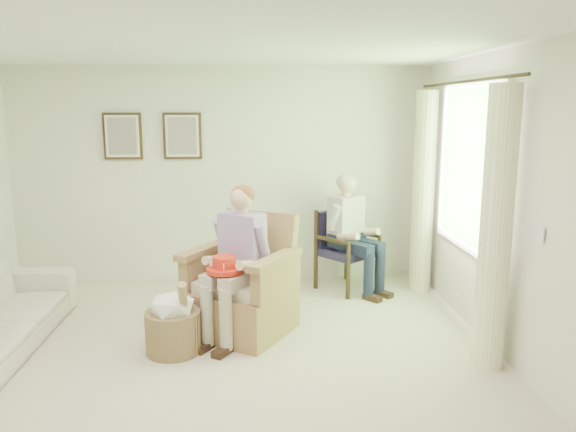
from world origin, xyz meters
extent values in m
plane|color=beige|center=(0.00, 0.00, 0.00)|extent=(5.50, 5.50, 0.00)
cube|color=silver|center=(0.00, 2.75, 1.30)|extent=(5.00, 0.04, 2.60)
cube|color=silver|center=(2.50, 0.00, 1.30)|extent=(0.04, 5.50, 2.60)
cube|color=white|center=(0.00, 0.00, 2.60)|extent=(5.00, 5.50, 0.02)
cube|color=#2D6B23|center=(2.47, 1.20, 1.55)|extent=(0.02, 1.40, 1.50)
cube|color=white|center=(2.46, 1.20, 2.33)|extent=(0.04, 1.52, 0.06)
cube|color=white|center=(2.46, 1.20, 0.77)|extent=(0.04, 1.52, 0.06)
cylinder|color=#382114|center=(2.37, 1.20, 2.35)|extent=(0.03, 2.50, 0.03)
cylinder|color=#FAF3C3|center=(2.33, 0.22, 1.15)|extent=(0.34, 0.34, 2.30)
cylinder|color=#FAF3C3|center=(2.33, 2.18, 1.15)|extent=(0.34, 0.34, 2.30)
cube|color=#382114|center=(-1.15, 2.72, 1.78)|extent=(0.45, 0.03, 0.55)
cube|color=silver|center=(-1.15, 2.70, 1.78)|extent=(0.39, 0.01, 0.49)
cube|color=tan|center=(-1.15, 2.69, 1.78)|extent=(0.33, 0.01, 0.43)
cube|color=#382114|center=(-0.45, 2.72, 1.78)|extent=(0.45, 0.03, 0.55)
cube|color=silver|center=(-0.45, 2.70, 1.78)|extent=(0.39, 0.01, 0.49)
cube|color=tan|center=(-0.45, 2.69, 1.78)|extent=(0.33, 0.01, 0.43)
cube|color=#A5834D|center=(0.26, 1.01, 0.22)|extent=(0.83, 0.81, 0.44)
cube|color=beige|center=(0.26, 0.98, 0.49)|extent=(0.65, 0.63, 0.10)
cube|color=#A5834D|center=(0.26, 1.35, 0.79)|extent=(0.77, 0.24, 0.65)
cube|color=#A5834D|center=(-0.13, 1.01, 0.60)|extent=(0.10, 0.75, 0.31)
cube|color=#A5834D|center=(0.64, 1.01, 0.60)|extent=(0.10, 0.75, 0.31)
cylinder|color=black|center=(1.21, 2.00, 0.20)|extent=(0.05, 0.05, 0.40)
cylinder|color=black|center=(1.75, 2.00, 0.20)|extent=(0.05, 0.05, 0.40)
cylinder|color=black|center=(1.21, 2.50, 0.20)|extent=(0.05, 0.05, 0.40)
cylinder|color=black|center=(1.75, 2.50, 0.20)|extent=(0.05, 0.05, 0.40)
cube|color=#211B3D|center=(1.48, 2.25, 0.44)|extent=(0.53, 0.51, 0.09)
cube|color=#211B3D|center=(1.48, 2.49, 0.69)|extent=(0.49, 0.06, 0.45)
cube|color=#BDAB98|center=(0.26, 0.98, 0.65)|extent=(0.40, 0.26, 0.16)
cube|color=#A58AC3|center=(0.26, 1.00, 0.93)|extent=(0.39, 0.24, 0.46)
sphere|color=#DDAD8E|center=(0.26, 0.99, 1.30)|extent=(0.21, 0.21, 0.21)
ellipsoid|color=brown|center=(0.26, 1.01, 1.33)|extent=(0.22, 0.22, 0.18)
cube|color=#BDAB98|center=(0.16, 0.76, 0.60)|extent=(0.14, 0.44, 0.13)
cube|color=#BDAB98|center=(0.36, 0.76, 0.60)|extent=(0.14, 0.44, 0.13)
cylinder|color=#BDAB98|center=(0.16, 0.56, 0.31)|extent=(0.12, 0.12, 0.55)
cylinder|color=#BDAB98|center=(0.36, 0.56, 0.31)|extent=(0.12, 0.12, 0.55)
cube|color=#181F36|center=(1.48, 2.25, 0.60)|extent=(0.40, 0.26, 0.16)
cube|color=beige|center=(1.48, 2.27, 0.88)|extent=(0.39, 0.24, 0.46)
sphere|color=#DDAD8E|center=(1.48, 2.26, 1.25)|extent=(0.21, 0.21, 0.21)
ellipsoid|color=#B7B2AD|center=(1.48, 2.29, 1.27)|extent=(0.22, 0.22, 0.18)
cube|color=#181F36|center=(1.38, 2.03, 0.55)|extent=(0.14, 0.44, 0.13)
cube|color=#181F36|center=(1.58, 2.03, 0.55)|extent=(0.14, 0.44, 0.13)
cylinder|color=#181F36|center=(1.38, 1.83, 0.28)|extent=(0.12, 0.12, 0.50)
cylinder|color=#181F36|center=(1.58, 1.83, 0.28)|extent=(0.12, 0.12, 0.50)
cylinder|color=red|center=(0.12, 0.74, 0.70)|extent=(0.32, 0.32, 0.04)
cylinder|color=red|center=(0.12, 0.74, 0.76)|extent=(0.21, 0.21, 0.12)
cube|color=white|center=(0.23, 0.74, 0.76)|extent=(0.05, 0.01, 0.05)
cube|color=white|center=(0.12, 0.84, 0.76)|extent=(0.01, 0.04, 0.05)
cube|color=white|center=(0.01, 0.74, 0.76)|extent=(0.04, 0.01, 0.05)
cube|color=white|center=(0.12, 0.63, 0.76)|extent=(0.01, 0.04, 0.05)
cylinder|color=tan|center=(-0.33, 0.60, 0.19)|extent=(0.61, 0.61, 0.37)
ellipsoid|color=white|center=(-0.33, 0.60, 0.43)|extent=(0.43, 0.43, 0.26)
cylinder|color=#A57F56|center=(-0.22, 0.55, 0.43)|extent=(0.19, 0.34, 0.56)
camera|label=1|loc=(0.39, -4.07, 2.12)|focal=35.00mm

